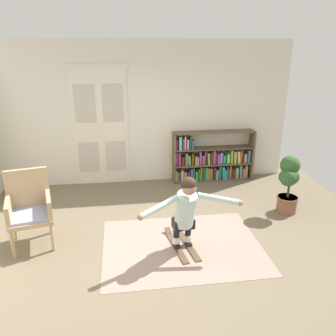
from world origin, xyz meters
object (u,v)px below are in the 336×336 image
at_px(bookshelf, 211,161).
at_px(person_skier, 186,208).
at_px(skis_pair, 181,244).
at_px(potted_plant, 289,182).
at_px(wicker_chair, 29,207).

bearing_deg(bookshelf, person_skier, -111.85).
relative_size(bookshelf, skis_pair, 1.83).
xyz_separation_m(bookshelf, potted_plant, (0.91, -1.70, 0.14)).
bearing_deg(bookshelf, skis_pair, -113.63).
distance_m(bookshelf, person_skier, 2.86).
height_order(skis_pair, person_skier, person_skier).
height_order(bookshelf, potted_plant, bookshelf).
xyz_separation_m(bookshelf, skis_pair, (-1.09, -2.48, -0.41)).
bearing_deg(person_skier, potted_plant, 25.57).
relative_size(wicker_chair, skis_pair, 1.16).
distance_m(potted_plant, person_skier, 2.19).
xyz_separation_m(potted_plant, person_skier, (-1.97, -0.94, 0.10)).
xyz_separation_m(skis_pair, person_skier, (0.03, -0.16, 0.66)).
bearing_deg(person_skier, skis_pair, 99.02).
relative_size(bookshelf, wicker_chair, 1.58).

